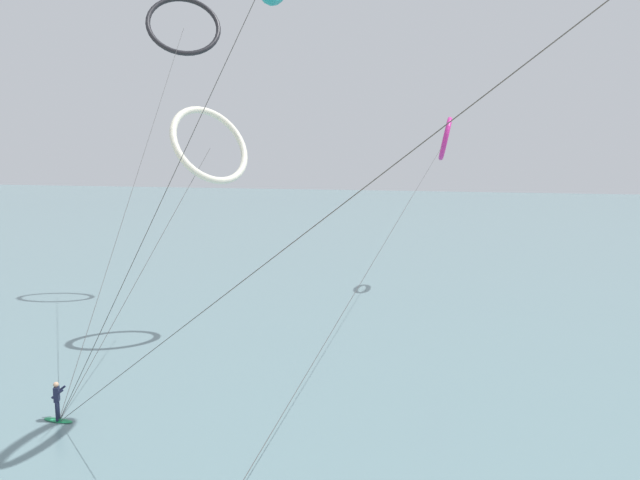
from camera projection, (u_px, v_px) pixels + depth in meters
name	position (u px, v px, depth m)	size (l,w,h in m)	color
sea_water	(462.00, 222.00, 105.15)	(400.00, 200.00, 0.08)	slate
surfer_emerald	(57.00, 404.00, 25.00)	(1.40, 0.71, 1.70)	#199351
kite_magenta	(445.00, 139.00, 48.53)	(3.23, 43.37, 14.37)	#CC288E
kite_charcoal	(184.00, 26.00, 44.14)	(8.70, 24.11, 23.14)	black
kite_ivory	(210.00, 145.00, 34.40)	(4.77, 14.71, 14.07)	silver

